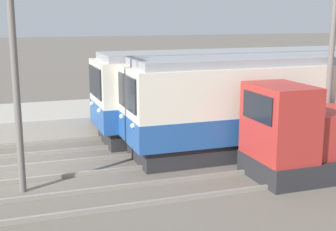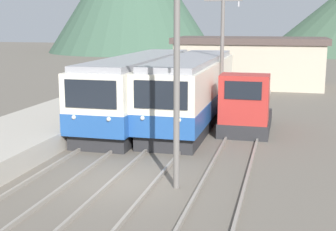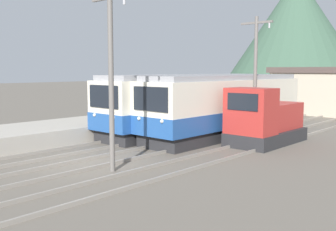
{
  "view_description": "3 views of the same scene",
  "coord_description": "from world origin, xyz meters",
  "px_view_note": "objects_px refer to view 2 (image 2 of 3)",
  "views": [
    {
      "loc": [
        15.33,
        -0.29,
        5.06
      ],
      "look_at": [
        -0.18,
        5.13,
        1.53
      ],
      "focal_mm": 50.0,
      "sensor_mm": 36.0,
      "label": 1
    },
    {
      "loc": [
        5.07,
        -14.41,
        5.41
      ],
      "look_at": [
        0.24,
        4.6,
        1.48
      ],
      "focal_mm": 50.0,
      "sensor_mm": 36.0,
      "label": 2
    },
    {
      "loc": [
        13.27,
        -9.5,
        3.88
      ],
      "look_at": [
        -0.91,
        5.99,
        1.44
      ],
      "focal_mm": 42.0,
      "sensor_mm": 36.0,
      "label": 3
    }
  ],
  "objects_px": {
    "commuter_train_center": "(192,93)",
    "catenary_mast_near": "(177,75)",
    "shunting_locomotive": "(246,107)",
    "catenary_mast_mid": "(222,54)",
    "commuter_train_left": "(141,92)"
  },
  "relations": [
    {
      "from": "shunting_locomotive",
      "to": "catenary_mast_mid",
      "type": "xyz_separation_m",
      "value": [
        -1.49,
        1.55,
        2.55
      ]
    },
    {
      "from": "catenary_mast_near",
      "to": "shunting_locomotive",
      "type": "bearing_deg",
      "value": 80.6
    },
    {
      "from": "commuter_train_left",
      "to": "commuter_train_center",
      "type": "xyz_separation_m",
      "value": [
        2.8,
        0.29,
        -0.01
      ]
    },
    {
      "from": "commuter_train_left",
      "to": "commuter_train_center",
      "type": "height_order",
      "value": "commuter_train_left"
    },
    {
      "from": "commuter_train_center",
      "to": "shunting_locomotive",
      "type": "height_order",
      "value": "commuter_train_center"
    },
    {
      "from": "commuter_train_center",
      "to": "catenary_mast_near",
      "type": "xyz_separation_m",
      "value": [
        1.51,
        -10.03,
        2.09
      ]
    },
    {
      "from": "shunting_locomotive",
      "to": "catenary_mast_near",
      "type": "relative_size",
      "value": 0.72
    },
    {
      "from": "commuter_train_center",
      "to": "catenary_mast_near",
      "type": "relative_size",
      "value": 1.89
    },
    {
      "from": "catenary_mast_mid",
      "to": "commuter_train_left",
      "type": "bearing_deg",
      "value": -169.13
    },
    {
      "from": "commuter_train_center",
      "to": "catenary_mast_mid",
      "type": "xyz_separation_m",
      "value": [
        1.51,
        0.54,
        2.09
      ]
    },
    {
      "from": "commuter_train_left",
      "to": "catenary_mast_near",
      "type": "distance_m",
      "value": 10.85
    },
    {
      "from": "catenary_mast_mid",
      "to": "commuter_train_center",
      "type": "bearing_deg",
      "value": -160.31
    },
    {
      "from": "catenary_mast_near",
      "to": "catenary_mast_mid",
      "type": "relative_size",
      "value": 1.0
    },
    {
      "from": "commuter_train_center",
      "to": "catenary_mast_near",
      "type": "distance_m",
      "value": 10.36
    },
    {
      "from": "shunting_locomotive",
      "to": "catenary_mast_near",
      "type": "height_order",
      "value": "catenary_mast_near"
    }
  ]
}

